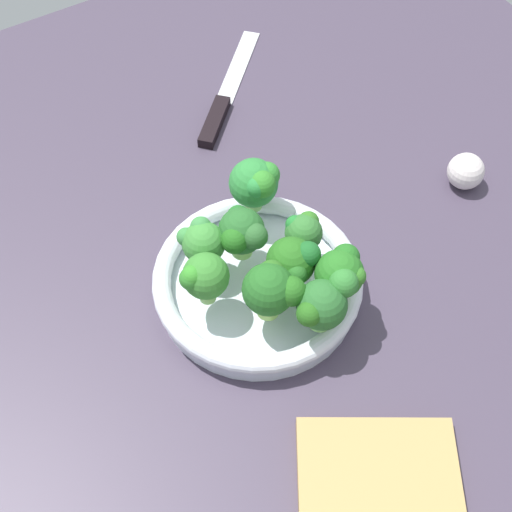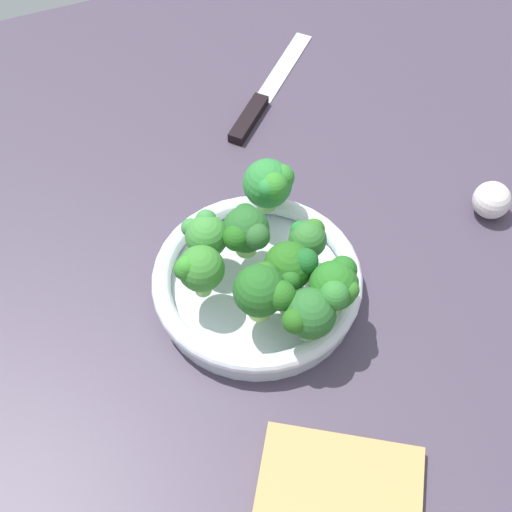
% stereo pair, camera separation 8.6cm
% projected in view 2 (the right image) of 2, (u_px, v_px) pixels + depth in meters
% --- Properties ---
extents(ground_plane, '(1.30, 1.30, 0.03)m').
position_uv_depth(ground_plane, '(267.00, 294.00, 0.93)').
color(ground_plane, '#42384A').
extents(bowl, '(0.25, 0.25, 0.04)m').
position_uv_depth(bowl, '(256.00, 280.00, 0.90)').
color(bowl, silver).
rests_on(bowl, ground_plane).
extents(broccoli_floret_0, '(0.05, 0.05, 0.06)m').
position_uv_depth(broccoli_floret_0, '(206.00, 235.00, 0.87)').
color(broccoli_floret_0, '#7EB15F').
rests_on(broccoli_floret_0, bowl).
extents(broccoli_floret_1, '(0.05, 0.05, 0.06)m').
position_uv_depth(broccoli_floret_1, '(309.00, 241.00, 0.87)').
color(broccoli_floret_1, '#9DD56C').
rests_on(broccoli_floret_1, bowl).
extents(broccoli_floret_2, '(0.06, 0.06, 0.07)m').
position_uv_depth(broccoli_floret_2, '(270.00, 184.00, 0.90)').
color(broccoli_floret_2, '#77B358').
rests_on(broccoli_floret_2, bowl).
extents(broccoli_floret_3, '(0.06, 0.06, 0.07)m').
position_uv_depth(broccoli_floret_3, '(289.00, 267.00, 0.84)').
color(broccoli_floret_3, '#8EBE69').
rests_on(broccoli_floret_3, bowl).
extents(broccoli_floret_4, '(0.05, 0.06, 0.07)m').
position_uv_depth(broccoli_floret_4, '(199.00, 270.00, 0.83)').
color(broccoli_floret_4, '#81B558').
rests_on(broccoli_floret_4, bowl).
extents(broccoli_floret_5, '(0.06, 0.07, 0.07)m').
position_uv_depth(broccoli_floret_5, '(310.00, 314.00, 0.81)').
color(broccoli_floret_5, '#8DCD69').
rests_on(broccoli_floret_5, bowl).
extents(broccoli_floret_6, '(0.06, 0.06, 0.08)m').
position_uv_depth(broccoli_floret_6, '(263.00, 291.00, 0.82)').
color(broccoli_floret_6, '#94C458').
rests_on(broccoli_floret_6, bowl).
extents(broccoli_floret_7, '(0.07, 0.06, 0.07)m').
position_uv_depth(broccoli_floret_7, '(246.00, 231.00, 0.87)').
color(broccoli_floret_7, '#92CB61').
rests_on(broccoli_floret_7, bowl).
extents(broccoli_floret_8, '(0.06, 0.06, 0.07)m').
position_uv_depth(broccoli_floret_8, '(336.00, 286.00, 0.82)').
color(broccoli_floret_8, '#92CE63').
rests_on(broccoli_floret_8, bowl).
extents(knife, '(0.20, 0.21, 0.01)m').
position_uv_depth(knife, '(262.00, 99.00, 1.11)').
color(knife, silver).
rests_on(knife, ground_plane).
extents(garlic_bulb, '(0.05, 0.05, 0.05)m').
position_uv_depth(garlic_bulb, '(492.00, 200.00, 0.97)').
color(garlic_bulb, silver).
rests_on(garlic_bulb, ground_plane).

